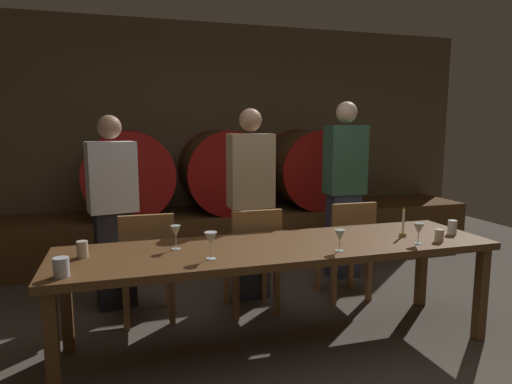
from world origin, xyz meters
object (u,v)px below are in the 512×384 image
Objects in this scene: cup_far_left at (61,267)px; cup_center_left at (82,249)px; wine_barrel_center at (223,171)px; guest_center at (251,203)px; guest_right at (344,189)px; dining_table at (280,254)px; wine_glass_far_left at (176,232)px; wine_barrel_left at (129,174)px; candle_center at (403,228)px; chair_center at (253,255)px; wine_barrel_right at (308,169)px; cup_center_right at (439,235)px; wine_glass_far_right at (419,229)px; wine_glass_center_right at (340,236)px; wine_glass_center_left at (211,239)px; chair_right at (347,245)px; cup_far_right at (452,227)px; chair_left at (147,262)px; guest_left at (113,212)px.

cup_center_left is at bearing 77.10° from cup_far_left.
wine_barrel_center is 9.29× the size of cup_center_left.
guest_center is 0.95× the size of guest_right.
dining_table is 18.66× the size of wine_glass_far_left.
wine_barrel_left reaches higher than candle_center.
chair_center is (0.92, -1.73, -0.51)m from wine_barrel_left.
guest_right reaches higher than wine_barrel_center.
wine_barrel_right reaches higher than chair_center.
guest_right reaches higher than candle_center.
cup_center_right is (-0.10, -2.55, -0.23)m from wine_barrel_right.
wine_barrel_center is 2.68m from wine_glass_far_right.
wine_glass_center_right is (1.00, -0.35, -0.01)m from wine_glass_far_left.
wine_glass_center_left is at bearing -174.33° from candle_center.
wine_glass_center_left is (-1.71, -2.49, -0.15)m from wine_barrel_right.
chair_right reaches higher than cup_far_right.
chair_left is 0.55× the size of guest_left.
wine_glass_far_left is at bearing 36.25° from chair_center.
wine_barrel_left is 1.74m from chair_left.
chair_left reaches higher than cup_center_right.
chair_left is at bearing 106.10° from wine_glass_far_left.
wine_barrel_right reaches higher than cup_center_right.
wine_glass_center_left is at bearing 103.79° from guest_left.
candle_center is 2.11× the size of cup_far_right.
guest_left is 11.44× the size of wine_glass_center_right.
wine_glass_center_right is (0.25, -1.20, -0.03)m from guest_center.
guest_left is at bearing -151.25° from wine_barrel_right.
guest_left is at bearing -96.91° from wine_barrel_left.
cup_center_left is at bearing 160.70° from wine_glass_center_left.
wine_barrel_left is 5.68× the size of wine_glass_center_left.
cup_far_left is at bearing 40.48° from guest_center.
wine_glass_center_left is 1.95× the size of cup_center_right.
cup_center_right is (-0.02, -1.43, -0.14)m from guest_right.
dining_table is at bearing -3.67° from cup_center_left.
cup_far_left is (-1.32, -0.85, 0.29)m from chair_center.
cup_center_left is (-2.20, 0.12, -0.01)m from candle_center.
cup_far_left is 0.36m from cup_center_left.
chair_right is 2.22m from cup_center_left.
guest_center is at bearing 40.86° from cup_far_left.
wine_barrel_right is (2.14, 0.00, 0.00)m from wine_barrel_left.
wine_glass_center_right is at bearing -179.36° from wine_glass_far_right.
chair_center is at bearing 91.71° from dining_table.
wine_glass_center_right is 1.34× the size of cup_far_left.
wine_barrel_left is at bearing -54.01° from guest_center.
wine_glass_center_right is at bearing 125.79° from guest_left.
chair_center is 3.97× the size of candle_center.
cup_far_right is at bearing -6.78° from candle_center.
candle_center reaches higher than cup_center_left.
wine_barrel_right is 0.57× the size of guest_center.
wine_barrel_left is 1.28m from guest_left.
chair_center reaches higher than cup_center_left.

